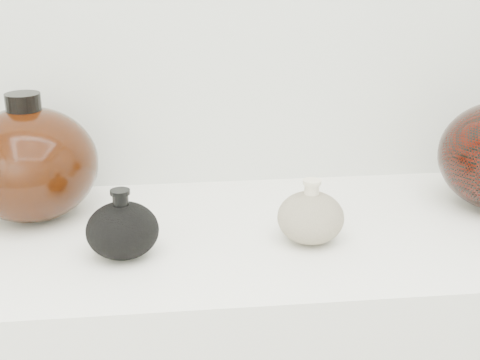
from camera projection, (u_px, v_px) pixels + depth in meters
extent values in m
cube|color=white|center=(256.00, 238.00, 1.15)|extent=(1.20, 0.50, 0.03)
ellipsoid|color=black|center=(123.00, 230.00, 1.04)|extent=(0.12, 0.12, 0.09)
cylinder|color=black|center=(121.00, 200.00, 1.02)|extent=(0.03, 0.03, 0.03)
cylinder|color=black|center=(120.00, 192.00, 1.02)|extent=(0.03, 0.03, 0.01)
ellipsoid|color=#BEAF95|center=(311.00, 217.00, 1.09)|extent=(0.12, 0.12, 0.09)
cylinder|color=beige|center=(312.00, 189.00, 1.08)|extent=(0.03, 0.03, 0.03)
cylinder|color=beige|center=(312.00, 182.00, 1.07)|extent=(0.03, 0.03, 0.01)
ellipsoid|color=black|center=(30.00, 164.00, 1.17)|extent=(0.31, 0.31, 0.20)
cylinder|color=black|center=(23.00, 104.00, 1.13)|extent=(0.08, 0.08, 0.04)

